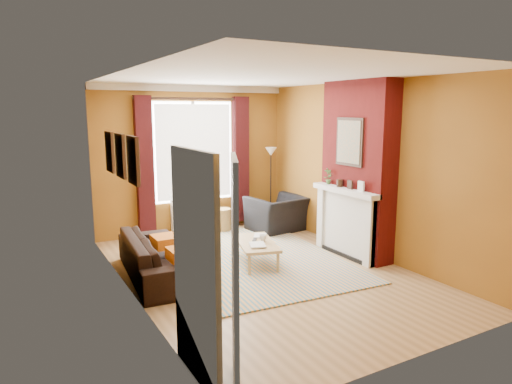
% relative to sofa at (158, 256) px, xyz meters
% --- Properties ---
extents(ground, '(5.50, 5.50, 0.00)m').
position_rel_sofa_xyz_m(ground, '(1.42, -0.57, -0.30)').
color(ground, olive).
rests_on(ground, ground).
extents(room_walls, '(3.82, 5.54, 2.83)m').
position_rel_sofa_xyz_m(room_walls, '(2.06, -0.30, 1.09)').
color(room_walls, brown).
rests_on(room_walls, ground).
extents(striped_rug, '(2.82, 3.73, 0.02)m').
position_rel_sofa_xyz_m(striped_rug, '(1.54, 0.01, -0.29)').
color(striped_rug, teal).
rests_on(striped_rug, ground).
extents(sofa, '(0.96, 2.09, 0.59)m').
position_rel_sofa_xyz_m(sofa, '(0.00, 0.00, 0.00)').
color(sofa, black).
rests_on(sofa, ground).
extents(armchair, '(1.15, 1.04, 0.68)m').
position_rel_sofa_xyz_m(armchair, '(2.82, 1.31, 0.04)').
color(armchair, black).
rests_on(armchair, ground).
extents(coffee_table, '(0.81, 1.17, 0.35)m').
position_rel_sofa_xyz_m(coffee_table, '(1.48, -0.22, 0.02)').
color(coffee_table, tan).
rests_on(coffee_table, ground).
extents(wicker_stool, '(0.36, 0.36, 0.44)m').
position_rel_sofa_xyz_m(wicker_stool, '(1.85, 1.83, -0.08)').
color(wicker_stool, olive).
rests_on(wicker_stool, ground).
extents(floor_lamp, '(0.31, 0.31, 1.59)m').
position_rel_sofa_xyz_m(floor_lamp, '(2.97, 1.83, 0.96)').
color(floor_lamp, black).
rests_on(floor_lamp, ground).
extents(book_a, '(0.32, 0.37, 0.03)m').
position_rel_sofa_xyz_m(book_a, '(1.28, -0.38, 0.07)').
color(book_a, '#999999').
rests_on(book_a, coffee_table).
extents(book_b, '(0.31, 0.32, 0.02)m').
position_rel_sofa_xyz_m(book_b, '(1.60, 0.07, 0.07)').
color(book_b, '#999999').
rests_on(book_b, coffee_table).
extents(mug, '(0.12, 0.12, 0.10)m').
position_rel_sofa_xyz_m(mug, '(1.59, -0.24, 0.11)').
color(mug, '#999999').
rests_on(mug, coffee_table).
extents(tv_remote, '(0.14, 0.17, 0.02)m').
position_rel_sofa_xyz_m(tv_remote, '(1.48, -0.16, 0.07)').
color(tv_remote, '#27272A').
rests_on(tv_remote, coffee_table).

